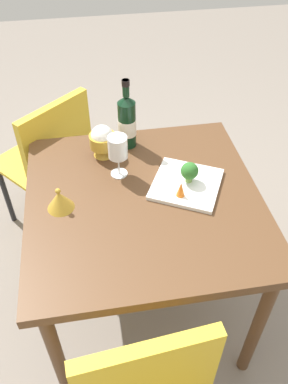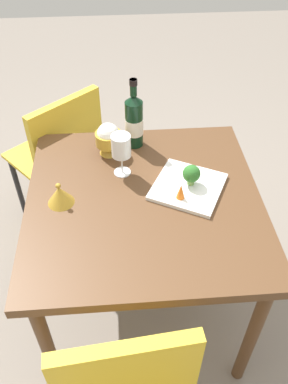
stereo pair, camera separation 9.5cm
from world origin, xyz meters
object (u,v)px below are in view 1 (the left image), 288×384
at_px(serving_plate, 186,184).
at_px(carrot_garnish_left, 181,189).
at_px(wine_glass, 118,148).
at_px(rice_bowl_lid, 60,201).
at_px(broccoli_floret, 190,171).
at_px(chair_near_window, 51,155).
at_px(wine_bottle, 127,121).
at_px(rice_bowl, 102,140).

relative_size(serving_plate, carrot_garnish_left, 5.41).
relative_size(wine_glass, carrot_garnish_left, 2.87).
height_order(wine_glass, rice_bowl_lid, wine_glass).
bearing_deg(broccoli_floret, chair_near_window, 45.69).
xyz_separation_m(wine_bottle, rice_bowl_lid, (-0.34, 0.29, -0.08)).
bearing_deg(chair_near_window, wine_bottle, -76.13).
bearing_deg(wine_bottle, wine_glass, 162.25).
xyz_separation_m(chair_near_window, wine_glass, (-0.44, -0.30, 0.34)).
xyz_separation_m(rice_bowl_lid, serving_plate, (0.04, -0.48, -0.03)).
height_order(rice_bowl, broccoli_floret, rice_bowl).
bearing_deg(rice_bowl_lid, chair_near_window, 6.73).
relative_size(chair_near_window, serving_plate, 2.52).
bearing_deg(rice_bowl, wine_glass, -159.81).
bearing_deg(carrot_garnish_left, broccoli_floret, -34.72).
height_order(chair_near_window, rice_bowl, rice_bowl).
height_order(wine_glass, rice_bowl, wine_glass).
relative_size(wine_bottle, broccoli_floret, 3.59).
relative_size(wine_glass, rice_bowl, 1.26).
height_order(wine_bottle, serving_plate, wine_bottle).
height_order(chair_near_window, broccoli_floret, chair_near_window).
height_order(wine_bottle, rice_bowl, wine_bottle).
bearing_deg(rice_bowl, chair_near_window, 39.45).
distance_m(serving_plate, carrot_garnish_left, 0.09).
height_order(wine_bottle, carrot_garnish_left, wine_bottle).
height_order(broccoli_floret, carrot_garnish_left, broccoli_floret).
distance_m(chair_near_window, broccoli_floret, 0.83).
relative_size(rice_bowl, serving_plate, 0.42).
bearing_deg(wine_glass, wine_bottle, -17.75).
relative_size(rice_bowl_lid, carrot_garnish_left, 1.60).
bearing_deg(wine_bottle, chair_near_window, 54.91).
bearing_deg(broccoli_floret, serving_plate, 125.82).
xyz_separation_m(wine_glass, rice_bowl_lid, (-0.16, 0.23, -0.09)).
relative_size(chair_near_window, wine_bottle, 2.76).
height_order(rice_bowl, serving_plate, rice_bowl).
height_order(wine_glass, carrot_garnish_left, wine_glass).
distance_m(wine_glass, carrot_garnish_left, 0.29).
xyz_separation_m(rice_bowl, rice_bowl_lid, (-0.29, 0.18, -0.04)).
height_order(chair_near_window, wine_glass, wine_glass).
distance_m(chair_near_window, carrot_garnish_left, 0.85).
relative_size(rice_bowl, carrot_garnish_left, 2.27).
distance_m(wine_bottle, carrot_garnish_left, 0.40).
height_order(rice_bowl, rice_bowl_lid, rice_bowl).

